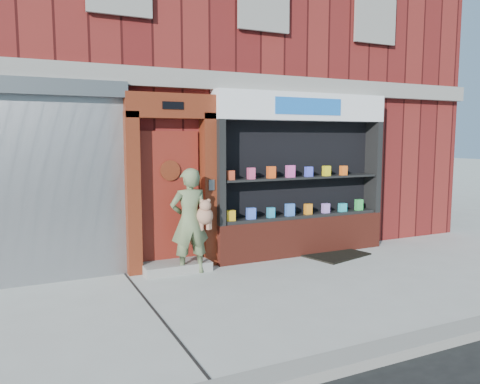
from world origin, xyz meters
TOP-DOWN VIEW (x-y plane):
  - ground at (0.00, 0.00)m, footprint 80.00×80.00m
  - curb at (0.00, -2.15)m, footprint 60.00×0.30m
  - building at (-0.00, 5.99)m, footprint 12.00×8.16m
  - shutter_bay at (-3.00, 1.93)m, footprint 3.10×0.30m
  - red_door_bay at (-0.75, 1.86)m, footprint 1.52×0.58m
  - pharmacy_bay at (1.75, 1.81)m, footprint 3.50×0.41m
  - woman at (-0.56, 1.49)m, footprint 0.70×0.45m
  - doormat at (2.27, 1.39)m, footprint 1.29×1.05m

SIDE VIEW (x-z plane):
  - ground at x=0.00m, z-range 0.00..0.00m
  - doormat at x=2.27m, z-range 0.00..0.03m
  - curb at x=0.00m, z-range 0.00..0.12m
  - woman at x=-0.56m, z-range 0.01..1.72m
  - pharmacy_bay at x=1.75m, z-range -0.13..2.87m
  - red_door_bay at x=-0.75m, z-range 0.01..2.91m
  - shutter_bay at x=-3.00m, z-range 0.20..3.24m
  - building at x=0.00m, z-range 0.00..8.00m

